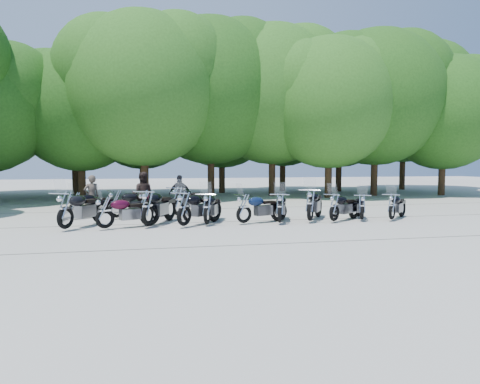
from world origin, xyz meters
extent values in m
plane|color=gray|center=(0.00, 0.00, 0.00)|extent=(90.00, 90.00, 0.00)
cylinder|color=#3A2614|center=(-7.25, 12.84, 1.65)|extent=(0.44, 0.44, 3.31)
sphere|color=#286319|center=(-7.25, 12.84, 5.32)|extent=(7.31, 7.31, 7.31)
cylinder|color=#3A2614|center=(-3.57, 11.24, 1.97)|extent=(0.44, 0.44, 3.93)
sphere|color=#357721|center=(-3.57, 11.24, 6.33)|extent=(8.70, 8.70, 8.70)
cylinder|color=#3A2614|center=(0.54, 13.09, 2.06)|extent=(0.44, 0.44, 4.13)
sphere|color=#286319|center=(0.54, 13.09, 6.64)|extent=(9.13, 9.13, 9.13)
cylinder|color=#3A2614|center=(4.61, 13.20, 2.05)|extent=(0.44, 0.44, 4.09)
sphere|color=#357721|center=(4.61, 13.20, 6.58)|extent=(9.04, 9.04, 9.04)
cylinder|color=#3A2614|center=(7.55, 10.82, 1.81)|extent=(0.44, 0.44, 3.62)
sphere|color=#357721|center=(7.55, 10.82, 5.82)|extent=(8.00, 8.00, 8.00)
cylinder|color=#3A2614|center=(11.20, 11.78, 1.99)|extent=(0.44, 0.44, 3.98)
sphere|color=#286319|center=(11.20, 11.78, 6.40)|extent=(8.79, 8.79, 8.79)
cylinder|color=#3A2614|center=(15.83, 11.20, 1.70)|extent=(0.44, 0.44, 3.41)
sphere|color=#286319|center=(15.83, 11.20, 5.48)|extent=(7.53, 7.53, 7.53)
cylinder|color=#3A2614|center=(-8.29, 16.97, 1.76)|extent=(0.44, 0.44, 3.52)
sphere|color=#357721|center=(-8.29, 16.97, 5.66)|extent=(7.78, 7.78, 7.78)
cylinder|color=#3A2614|center=(-3.76, 16.43, 1.71)|extent=(0.44, 0.44, 3.42)
sphere|color=#286319|center=(-3.76, 16.43, 5.50)|extent=(7.56, 7.56, 7.56)
cylinder|color=#3A2614|center=(1.80, 16.47, 1.78)|extent=(0.44, 0.44, 3.56)
sphere|color=#286319|center=(1.80, 16.47, 5.73)|extent=(7.88, 7.88, 7.88)
cylinder|color=#3A2614|center=(6.69, 17.47, 1.88)|extent=(0.44, 0.44, 3.76)
sphere|color=#286319|center=(6.69, 17.47, 6.04)|extent=(8.31, 8.31, 8.31)
cylinder|color=#3A2614|center=(10.68, 16.09, 1.81)|extent=(0.44, 0.44, 3.63)
sphere|color=#357721|center=(10.68, 16.09, 5.83)|extent=(8.02, 8.02, 8.02)
cylinder|color=#3A2614|center=(16.61, 17.02, 2.19)|extent=(0.44, 0.44, 4.37)
sphere|color=#286319|center=(16.61, 17.02, 7.03)|extent=(9.67, 9.67, 9.67)
imported|color=#4E4238|center=(-5.57, 3.95, 0.85)|extent=(0.73, 0.63, 1.69)
imported|color=black|center=(-3.58, 3.77, 0.91)|extent=(0.98, 0.82, 1.82)
imported|color=black|center=(-2.02, 4.44, 0.83)|extent=(1.04, 0.61, 1.66)
camera|label=1|loc=(-3.24, -13.99, 2.21)|focal=32.00mm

